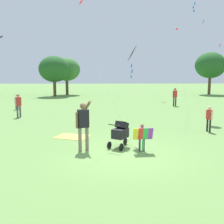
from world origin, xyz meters
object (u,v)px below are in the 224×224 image
child_with_butterfly_kite (142,135)px  person_couple_left (209,117)px  person_red_shirt (175,95)px  person_sitting_far (17,101)px  person_adult_flyer (83,122)px  stroller (120,132)px  kite_adult_black (131,58)px  picnic_blanket (72,137)px  person_kid_running (18,104)px

child_with_butterfly_kite → person_couple_left: bearing=40.8°
person_red_shirt → person_sitting_far: person_red_shirt is taller
person_adult_flyer → person_sitting_far: 12.52m
stroller → kite_adult_black: kite_adult_black is taller
person_adult_flyer → person_red_shirt: size_ratio=1.19×
child_with_butterfly_kite → kite_adult_black: 3.39m
kite_adult_black → picnic_blanket: kite_adult_black is taller
kite_adult_black → child_with_butterfly_kite: bearing=-81.3°
kite_adult_black → picnic_blanket: bearing=170.0°
person_couple_left → kite_adult_black: bearing=-160.9°
kite_adult_black → person_kid_running: bearing=139.1°
child_with_butterfly_kite → person_sitting_far: person_sitting_far is taller
person_adult_flyer → kite_adult_black: bearing=41.3°
picnic_blanket → person_adult_flyer: bearing=-71.9°
stroller → picnic_blanket: size_ratio=0.75×
kite_adult_black → person_couple_left: bearing=19.1°
child_with_butterfly_kite → picnic_blanket: child_with_butterfly_kite is taller
person_sitting_far → picnic_blanket: (5.42, -8.83, -0.68)m
person_couple_left → picnic_blanket: 6.62m
stroller → person_sitting_far: person_sitting_far is taller
person_kid_running → picnic_blanket: bearing=-52.3°
stroller → picnic_blanket: (-2.07, 1.69, -0.60)m
person_sitting_far → person_kid_running: (1.30, -3.49, 0.21)m
child_with_butterfly_kite → person_couple_left: size_ratio=0.81×
child_with_butterfly_kite → person_red_shirt: bearing=70.7°
stroller → person_sitting_far: 12.92m
stroller → person_kid_running: size_ratio=0.71×
person_red_shirt → person_couple_left: (-0.88, -9.86, -0.19)m
person_red_shirt → person_adult_flyer: bearing=-117.5°
kite_adult_black → person_sitting_far: size_ratio=3.44×
child_with_butterfly_kite → person_kid_running: size_ratio=0.67×
picnic_blanket → stroller: bearing=-39.3°
stroller → child_with_butterfly_kite: bearing=-36.8°
person_adult_flyer → child_with_butterfly_kite: bearing=-4.6°
person_adult_flyer → person_couple_left: (5.83, 3.01, -0.34)m
kite_adult_black → person_sitting_far: bearing=130.7°
child_with_butterfly_kite → person_sitting_far: 13.82m
person_adult_flyer → person_kid_running: (-4.81, 7.43, -0.18)m
person_kid_running → stroller: bearing=-48.6°
person_kid_running → picnic_blanket: (4.12, -5.34, -0.88)m
picnic_blanket → person_couple_left: bearing=8.0°
person_sitting_far → person_kid_running: 3.73m
person_adult_flyer → person_kid_running: bearing=122.9°
stroller → person_kid_running: person_kid_running is taller
person_sitting_far → picnic_blanket: 10.38m
person_couple_left → picnic_blanket: (-6.51, -0.92, -0.73)m
stroller → person_kid_running: 9.37m
stroller → person_sitting_far: (-7.49, 10.52, 0.08)m
child_with_butterfly_kite → person_sitting_far: bearing=126.6°
person_kid_running → picnic_blanket: person_kid_running is taller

